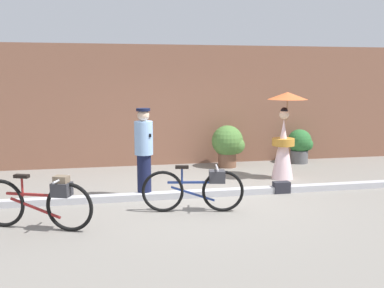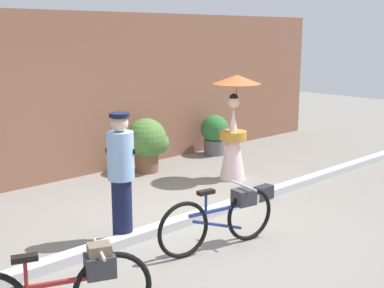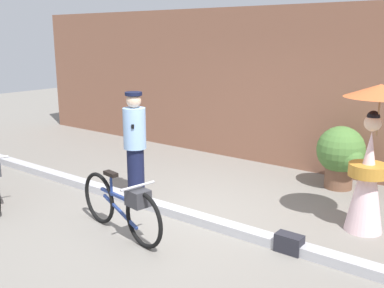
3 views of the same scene
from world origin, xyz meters
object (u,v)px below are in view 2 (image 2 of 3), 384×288
Objects in this scene: person_with_parasol at (234,126)px; backpack_on_pavement at (264,192)px; bicycle_far_side at (222,216)px; potted_plant_by_door at (148,142)px; person_officer at (121,174)px; potted_plant_small at (215,133)px.

backpack_on_pavement is (-0.51, -1.15, -0.88)m from person_with_parasol.
bicycle_far_side is 1.61× the size of potted_plant_by_door.
person_with_parasol is at bearing 17.20° from person_officer.
potted_plant_small is at bearing 3.98° from potted_plant_by_door.
backpack_on_pavement is at bearing 24.77° from bicycle_far_side.
bicycle_far_side is 2.07m from backpack_on_pavement.
person_with_parasol is 2.16× the size of potted_plant_small.
person_officer is 3.37m from potted_plant_by_door.
potted_plant_small is (4.30, 2.57, -0.41)m from person_officer.
potted_plant_by_door is at bearing 66.21° from bicycle_far_side.
person_officer reaches higher than bicycle_far_side.
bicycle_far_side is at bearing -134.25° from potted_plant_small.
person_with_parasol is 2.02m from potted_plant_small.
person_with_parasol is at bearing 66.00° from backpack_on_pavement.
backpack_on_pavement is (0.33, -2.61, -0.47)m from potted_plant_by_door.
person_with_parasol is (3.16, 0.98, 0.10)m from person_officer.
person_officer is 3.31m from person_with_parasol.
person_officer reaches higher than potted_plant_by_door.
person_with_parasol is at bearing -59.75° from potted_plant_by_door.
person_with_parasol is 1.73m from potted_plant_by_door.
potted_plant_by_door is at bearing 120.25° from person_with_parasol.
person_with_parasol is at bearing -125.50° from potted_plant_small.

